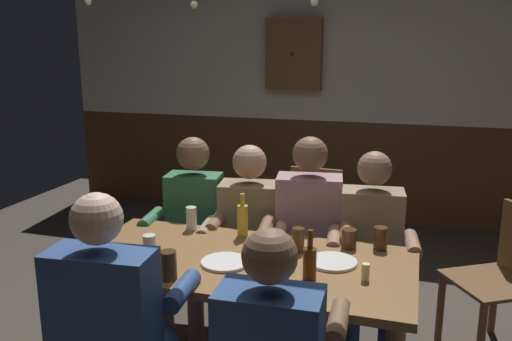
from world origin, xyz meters
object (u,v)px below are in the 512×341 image
Objects in this scene: chair_empty_near_left at (504,277)px; pint_glass_6 at (280,275)px; person_3 at (371,246)px; pint_glass_0 at (191,218)px; pint_glass_3 at (298,240)px; pint_glass_8 at (381,238)px; dining_table at (243,280)px; table_candle at (366,272)px; person_4 at (113,323)px; pint_glass_1 at (168,265)px; plate_0 at (225,262)px; chair_empty_near_right at (311,224)px; pint_glass_5 at (137,258)px; bottle_0 at (310,262)px; wall_dart_cabinet at (294,54)px; plate_1 at (333,262)px; pint_glass_2 at (150,248)px; bottle_1 at (243,219)px; person_1 at (248,232)px; pint_glass_7 at (349,239)px; person_2 at (308,233)px; person_0 at (191,224)px; pint_glass_4 at (264,255)px.

pint_glass_6 is (-1.07, -1.06, 0.33)m from chair_empty_near_left.
person_3 is 0.79m from chair_empty_near_left.
pint_glass_0 is 0.67m from pint_glass_3.
pint_glass_3 is 0.43m from pint_glass_8.
table_candle is at bearing -6.58° from dining_table.
person_4 reaches higher than pint_glass_1.
plate_0 is at bearing 58.20° from person_4.
dining_table is 0.56m from pint_glass_0.
dining_table is at bearing 90.00° from chair_empty_near_right.
pint_glass_8 reaches higher than pint_glass_5.
person_4 reaches higher than bottle_0.
table_candle is 0.89m from pint_glass_1.
pint_glass_6 is at bearing -77.71° from wall_dart_cabinet.
pint_glass_2 reaches higher than plate_1.
table_candle is at bearing -70.86° from wall_dart_cabinet.
table_candle is 0.81m from bottle_1.
chair_empty_near_right is 3.75× the size of bottle_0.
pint_glass_5 is (-0.34, -0.56, -0.04)m from bottle_1.
person_1 is 0.75m from pint_glass_7.
chair_empty_near_right is 1.38m from plate_1.
pint_glass_3 is (-0.33, -0.44, 0.16)m from person_3.
dining_table is 0.72m from person_4.
person_2 is 1.43× the size of chair_empty_near_right.
pint_glass_7 is 0.85× the size of pint_glass_8.
person_0 reaches higher than pint_glass_5.
pint_glass_1 is at bearing -102.68° from bottle_1.
dining_table is 0.43m from bottle_0.
wall_dart_cabinet reaches higher than pint_glass_3.
pint_glass_4 reaches higher than pint_glass_5.
pint_glass_1 is at bearing -134.32° from pint_glass_3.
person_0 is at bearing 131.56° from dining_table.
person_3 is 9.45× the size of pint_glass_3.
person_2 is 9.45× the size of pint_glass_0.
plate_1 is (0.99, -0.55, 0.09)m from person_0.
bottle_0 is 0.96× the size of bottle_1.
plate_0 is 3.19m from wall_dart_cabinet.
plate_1 is 0.34m from pint_glass_4.
person_3 is 9.96× the size of pint_glass_8.
pint_glass_2 is at bearing 91.90° from person_0.
plate_0 is 2.26× the size of pint_glass_5.
pint_glass_0 is (-0.62, -0.30, 0.13)m from person_2.
bottle_0 is at bearing -43.52° from bottle_1.
pint_glass_7 is at bearing 145.12° from person_1.
person_1 is at bearing 154.01° from pint_glass_7.
person_2 is 12.07× the size of pint_glass_5.
bottle_1 is (0.07, -0.31, 0.19)m from person_1.
pint_glass_7 is (0.23, 0.55, -0.00)m from pint_glass_6.
plate_0 is 0.54m from pint_glass_0.
pint_glass_3 is at bearing 46.36° from person_3.
bottle_1 is 2.03× the size of pint_glass_8.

